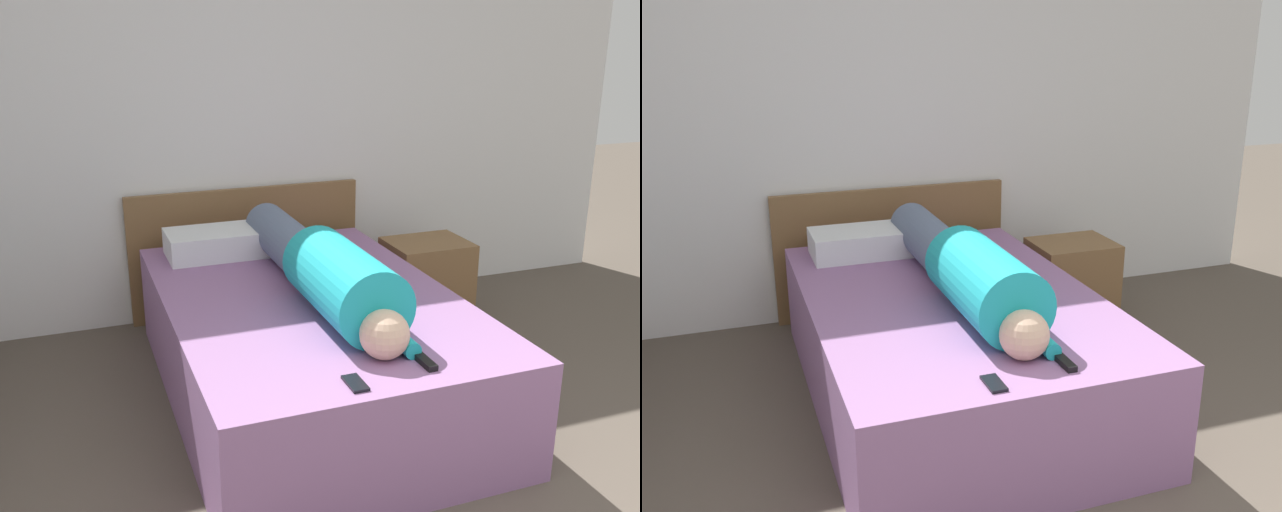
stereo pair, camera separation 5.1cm
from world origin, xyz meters
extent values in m
cube|color=white|center=(0.00, 3.37, 1.30)|extent=(5.00, 0.06, 2.60)
cube|color=#936699|center=(-0.24, 2.11, 0.27)|extent=(1.37, 2.09, 0.54)
cube|color=brown|center=(-0.24, 3.30, 0.41)|extent=(1.49, 0.04, 0.82)
cube|color=brown|center=(0.79, 2.79, 0.26)|extent=(0.50, 0.40, 0.51)
sphere|color=#DBB293|center=(-0.19, 1.36, 0.64)|extent=(0.20, 0.20, 0.20)
cylinder|color=#1EADB7|center=(-0.19, 1.78, 0.71)|extent=(0.34, 0.73, 0.34)
cylinder|color=slate|center=(-0.19, 2.58, 0.66)|extent=(0.25, 0.87, 0.25)
cylinder|color=#1EADB7|center=(-0.09, 1.41, 0.57)|extent=(0.07, 0.22, 0.07)
cube|color=white|center=(-0.53, 2.90, 0.61)|extent=(0.55, 0.34, 0.15)
cube|color=black|center=(-0.07, 1.25, 0.55)|extent=(0.04, 0.15, 0.02)
cube|color=black|center=(-0.39, 1.19, 0.54)|extent=(0.06, 0.13, 0.01)
camera|label=1|loc=(-1.33, -0.96, 1.80)|focal=40.00mm
camera|label=2|loc=(-1.28, -0.98, 1.80)|focal=40.00mm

